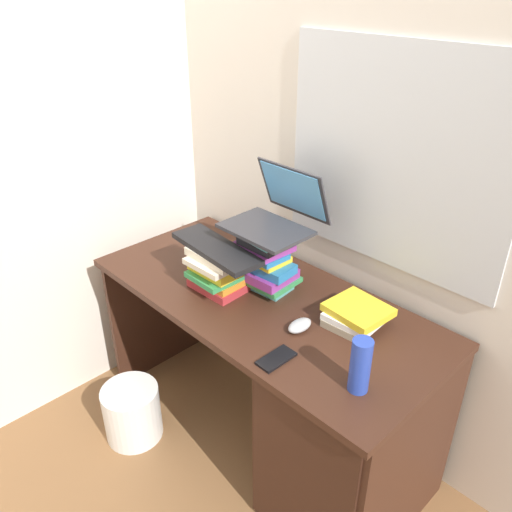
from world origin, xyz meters
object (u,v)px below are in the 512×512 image
(laptop, at_px, (277,213))
(water_bottle, at_px, (360,366))
(computer_mouse, at_px, (300,325))
(mug, at_px, (198,240))
(book_stack_keyboard_riser, at_px, (217,270))
(wastebasket, at_px, (132,412))
(book_stack_tall, at_px, (265,260))
(cell_phone, at_px, (276,359))
(desk, at_px, (327,413))
(keyboard, at_px, (216,249))
(book_stack_side, at_px, (356,315))

(laptop, height_order, water_bottle, laptop)
(computer_mouse, distance_m, mug, 0.75)
(book_stack_keyboard_riser, bearing_deg, laptop, 60.05)
(mug, distance_m, wastebasket, 0.83)
(computer_mouse, bearing_deg, book_stack_tall, 158.67)
(book_stack_keyboard_riser, distance_m, computer_mouse, 0.42)
(mug, xyz_separation_m, cell_phone, (0.79, -0.30, -0.04))
(book_stack_keyboard_riser, xyz_separation_m, wastebasket, (-0.23, -0.34, -0.70))
(desk, height_order, book_stack_keyboard_riser, book_stack_keyboard_riser)
(water_bottle, bearing_deg, book_stack_keyboard_riser, 175.45)
(wastebasket, bearing_deg, book_stack_keyboard_riser, 56.01)
(water_bottle, bearing_deg, desk, 147.00)
(laptop, distance_m, computer_mouse, 0.45)
(laptop, bearing_deg, water_bottle, -23.94)
(book_stack_keyboard_riser, relative_size, mug, 1.99)
(book_stack_tall, relative_size, book_stack_keyboard_riser, 1.08)
(mug, bearing_deg, wastebasket, -78.66)
(book_stack_tall, relative_size, wastebasket, 0.98)
(computer_mouse, relative_size, mug, 0.88)
(book_stack_tall, bearing_deg, computer_mouse, -21.33)
(mug, xyz_separation_m, wastebasket, (0.10, -0.50, -0.66))
(book_stack_keyboard_riser, height_order, water_bottle, water_bottle)
(book_stack_tall, xyz_separation_m, water_bottle, (0.61, -0.21, -0.03))
(book_stack_tall, distance_m, wastebasket, 0.95)
(book_stack_tall, bearing_deg, water_bottle, -18.84)
(cell_phone, xyz_separation_m, wastebasket, (-0.69, -0.20, -0.62))
(desk, distance_m, mug, 0.95)
(book_stack_tall, bearing_deg, laptop, 89.16)
(mug, bearing_deg, desk, -6.36)
(book_stack_tall, height_order, laptop, laptop)
(laptop, distance_m, keyboard, 0.27)
(cell_phone, height_order, wastebasket, cell_phone)
(desk, distance_m, laptop, 0.78)
(water_bottle, bearing_deg, book_stack_side, 127.81)
(laptop, distance_m, cell_phone, 0.58)
(laptop, xyz_separation_m, wastebasket, (-0.35, -0.55, -0.92))
(book_stack_tall, xyz_separation_m, cell_phone, (0.34, -0.29, -0.12))
(book_stack_tall, height_order, keyboard, book_stack_tall)
(desk, bearing_deg, book_stack_keyboard_riser, -172.92)
(desk, height_order, wastebasket, desk)
(book_stack_keyboard_riser, height_order, book_stack_side, book_stack_keyboard_riser)
(book_stack_tall, distance_m, computer_mouse, 0.33)
(book_stack_keyboard_riser, height_order, wastebasket, book_stack_keyboard_riser)
(book_stack_keyboard_riser, relative_size, wastebasket, 0.90)
(book_stack_side, distance_m, computer_mouse, 0.21)
(desk, height_order, keyboard, keyboard)
(desk, relative_size, computer_mouse, 14.15)
(book_stack_keyboard_riser, relative_size, water_bottle, 1.27)
(book_stack_side, relative_size, water_bottle, 1.17)
(water_bottle, height_order, wastebasket, water_bottle)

